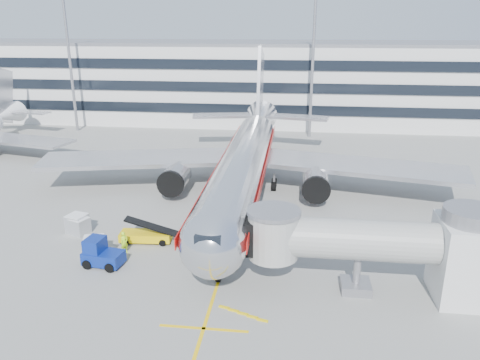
# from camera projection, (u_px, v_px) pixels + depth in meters

# --- Properties ---
(ground) EXTENTS (180.00, 180.00, 0.00)m
(ground) POSITION_uv_depth(u_px,v_px,m) (232.00, 237.00, 44.10)
(ground) COLOR gray
(ground) RESTS_ON ground
(lead_in_line) EXTENTS (0.25, 70.00, 0.01)m
(lead_in_line) POSITION_uv_depth(u_px,v_px,m) (244.00, 199.00, 53.50)
(lead_in_line) COLOR yellow
(lead_in_line) RESTS_ON ground
(stop_bar) EXTENTS (6.00, 0.25, 0.01)m
(stop_bar) POSITION_uv_depth(u_px,v_px,m) (204.00, 329.00, 30.93)
(stop_bar) COLOR yellow
(stop_bar) RESTS_ON ground
(main_jet) EXTENTS (50.95, 48.70, 16.06)m
(main_jet) POSITION_uv_depth(u_px,v_px,m) (246.00, 160.00, 53.76)
(main_jet) COLOR silver
(main_jet) RESTS_ON ground
(jet_bridge) EXTENTS (17.80, 4.50, 7.00)m
(jet_bridge) POSITION_uv_depth(u_px,v_px,m) (383.00, 245.00, 33.95)
(jet_bridge) COLOR silver
(jet_bridge) RESTS_ON ground
(terminal) EXTENTS (150.00, 24.25, 15.60)m
(terminal) POSITION_uv_depth(u_px,v_px,m) (270.00, 81.00, 96.10)
(terminal) COLOR silver
(terminal) RESTS_ON ground
(light_mast_west) EXTENTS (2.40, 1.20, 25.45)m
(light_mast_west) POSITION_uv_depth(u_px,v_px,m) (68.00, 48.00, 82.81)
(light_mast_west) COLOR gray
(light_mast_west) RESTS_ON ground
(light_mast_centre) EXTENTS (2.40, 1.20, 25.45)m
(light_mast_centre) POSITION_uv_depth(u_px,v_px,m) (313.00, 50.00, 77.93)
(light_mast_centre) COLOR gray
(light_mast_centre) RESTS_ON ground
(belt_loader) EXTENTS (4.99, 2.04, 2.36)m
(belt_loader) POSITION_uv_depth(u_px,v_px,m) (146.00, 235.00, 42.97)
(belt_loader) COLOR yellow
(belt_loader) RESTS_ON ground
(baggage_tug) EXTENTS (3.44, 2.45, 2.41)m
(baggage_tug) POSITION_uv_depth(u_px,v_px,m) (101.00, 254.00, 38.69)
(baggage_tug) COLOR navy
(baggage_tug) RESTS_ON ground
(cargo_container_left) EXTENTS (2.06, 2.06, 1.79)m
(cargo_container_left) POSITION_uv_depth(u_px,v_px,m) (77.00, 223.00, 44.87)
(cargo_container_left) COLOR #BBBDC3
(cargo_container_left) RESTS_ON ground
(cargo_container_right) EXTENTS (1.94, 1.94, 1.59)m
(cargo_container_right) POSITION_uv_depth(u_px,v_px,m) (80.00, 226.00, 44.57)
(cargo_container_right) COLOR #BBBDC3
(cargo_container_right) RESTS_ON ground
(cargo_container_front) EXTENTS (2.08, 2.08, 1.78)m
(cargo_container_front) POSITION_uv_depth(u_px,v_px,m) (94.00, 247.00, 40.15)
(cargo_container_front) COLOR #BBBDC3
(cargo_container_front) RESTS_ON ground
(ramp_worker) EXTENTS (0.82, 0.88, 2.01)m
(ramp_worker) POSITION_uv_depth(u_px,v_px,m) (124.00, 243.00, 40.74)
(ramp_worker) COLOR #BDFD1A
(ramp_worker) RESTS_ON ground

